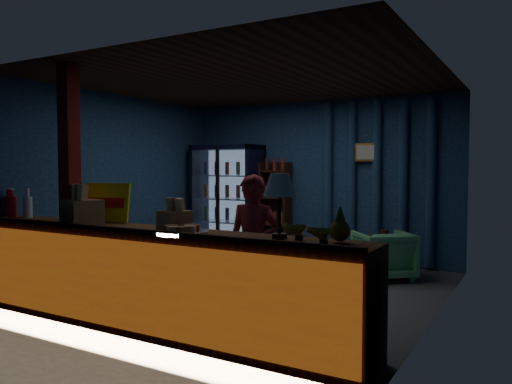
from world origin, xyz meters
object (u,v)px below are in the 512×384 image
green_chair (384,255)px  pastry_tray (182,231)px  shopkeeper (253,250)px  table_lamp (280,188)px

green_chair → pastry_tray: pastry_tray is taller
shopkeeper → green_chair: 2.66m
green_chair → pastry_tray: 3.46m
green_chair → pastry_tray: bearing=36.4°
shopkeeper → pastry_tray: shopkeeper is taller
shopkeeper → green_chair: size_ratio=2.03×
green_chair → pastry_tray: size_ratio=1.54×
green_chair → pastry_tray: (-0.86, -3.29, 0.65)m
shopkeeper → pastry_tray: bearing=-120.2°
shopkeeper → table_lamp: (0.57, -0.55, 0.64)m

